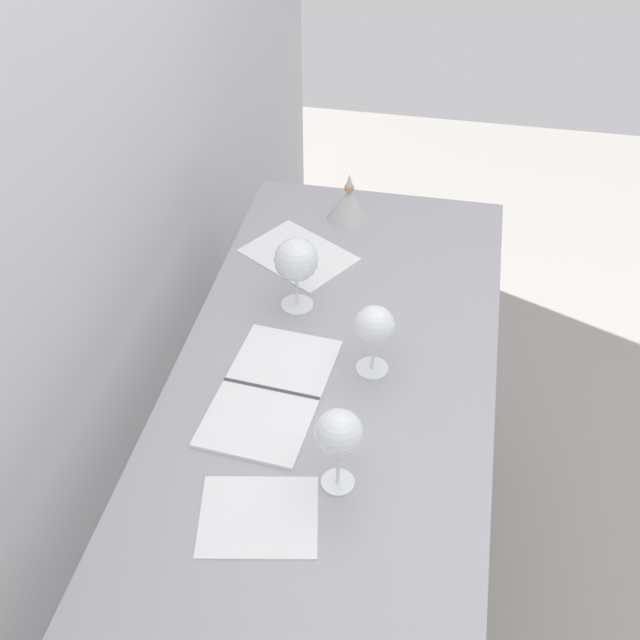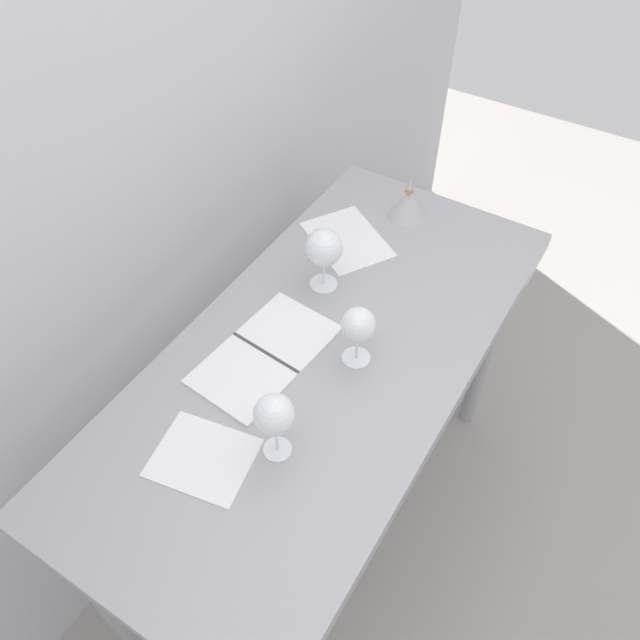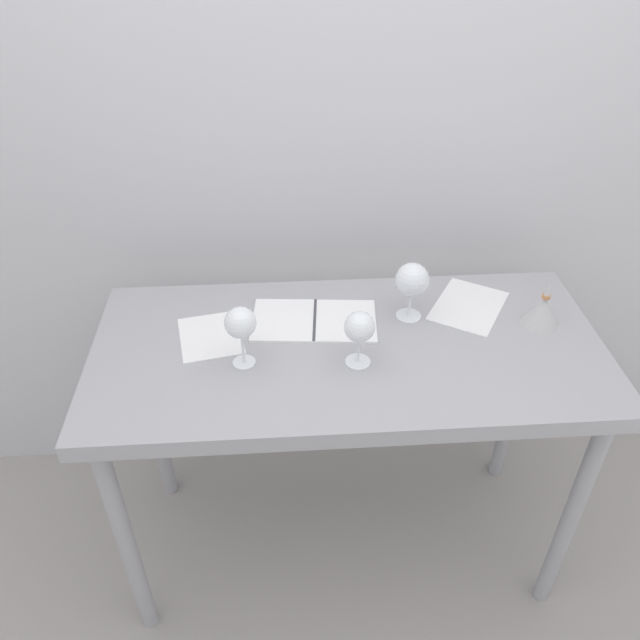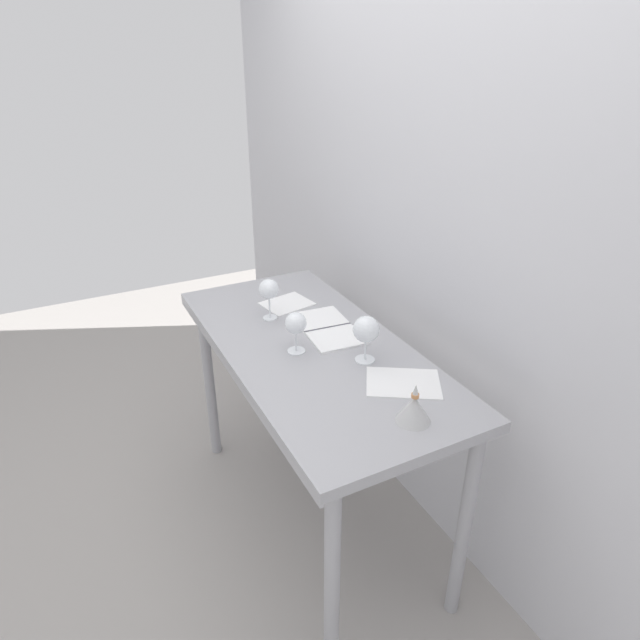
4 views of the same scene
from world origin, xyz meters
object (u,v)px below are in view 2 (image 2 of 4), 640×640
open_notebook (266,353)px  tasting_sheet_upper (347,239)px  wine_glass_far_right (324,249)px  tasting_sheet_lower (203,458)px  wine_glass_near_center (358,326)px  wine_glass_near_left (274,416)px  decanter_funnel (407,204)px

open_notebook → tasting_sheet_upper: (0.46, 0.04, -0.00)m
wine_glass_far_right → tasting_sheet_lower: (-0.57, -0.06, -0.12)m
open_notebook → tasting_sheet_lower: (-0.29, -0.05, -0.00)m
wine_glass_far_right → tasting_sheet_lower: bearing=-174.3°
wine_glass_near_center → wine_glass_far_right: bearing=48.7°
wine_glass_far_right → wine_glass_near_left: (-0.47, -0.18, 0.01)m
wine_glass_near_left → tasting_sheet_lower: wine_glass_near_left is taller
tasting_sheet_lower → tasting_sheet_upper: bearing=-3.6°
open_notebook → tasting_sheet_lower: open_notebook is taller
wine_glass_near_left → decanter_funnel: 0.85m
wine_glass_near_center → tasting_sheet_lower: bearing=160.8°
decanter_funnel → tasting_sheet_lower: bearing=-179.9°
wine_glass_far_right → tasting_sheet_lower: 0.58m
open_notebook → tasting_sheet_upper: open_notebook is taller
wine_glass_far_right → tasting_sheet_lower: size_ratio=0.87×
wine_glass_near_left → tasting_sheet_upper: size_ratio=0.71×
open_notebook → wine_glass_far_right: bearing=6.5°
tasting_sheet_lower → decanter_funnel: bearing=-10.6°
wine_glass_near_center → tasting_sheet_lower: wine_glass_near_center is taller
tasting_sheet_lower → wine_glass_near_left: bearing=-61.9°
wine_glass_near_center → decanter_funnel: size_ratio=1.23×
wine_glass_far_right → open_notebook: wine_glass_far_right is taller
wine_glass_near_left → tasting_sheet_lower: 0.20m
tasting_sheet_upper → tasting_sheet_lower: 0.76m
wine_glass_near_center → decanter_funnel: (0.54, 0.14, -0.07)m
wine_glass_near_left → tasting_sheet_lower: (-0.10, 0.12, -0.13)m
wine_glass_near_center → wine_glass_near_left: 0.30m
wine_glass_near_left → open_notebook: bearing=40.6°
wine_glass_near_left → decanter_funnel: (0.84, 0.12, -0.08)m
wine_glass_far_right → wine_glass_near_left: size_ratio=1.00×
open_notebook → tasting_sheet_lower: bearing=-165.6°
tasting_sheet_upper → decanter_funnel: bearing=5.0°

